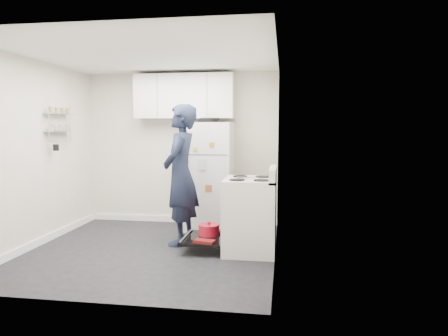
% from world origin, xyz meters
% --- Properties ---
extents(room, '(3.21, 3.21, 2.51)m').
position_xyz_m(room, '(-0.03, 0.03, 1.21)').
color(room, black).
rests_on(room, ground).
extents(electric_range, '(0.66, 0.76, 1.10)m').
position_xyz_m(electric_range, '(1.26, 0.15, 0.47)').
color(electric_range, silver).
rests_on(electric_range, ground).
extents(open_oven_door, '(0.55, 0.70, 0.22)m').
position_xyz_m(open_oven_door, '(0.69, 0.19, 0.19)').
color(open_oven_door, black).
rests_on(open_oven_door, ground).
extents(refrigerator, '(0.72, 0.74, 1.75)m').
position_xyz_m(refrigerator, '(0.54, 1.25, 0.85)').
color(refrigerator, white).
rests_on(refrigerator, ground).
extents(upper_cabinets, '(1.60, 0.33, 0.70)m').
position_xyz_m(upper_cabinets, '(0.10, 1.43, 2.10)').
color(upper_cabinets, silver).
rests_on(upper_cabinets, room).
extents(wall_shelf_rack, '(0.14, 0.60, 0.61)m').
position_xyz_m(wall_shelf_rack, '(-1.52, 0.49, 1.68)').
color(wall_shelf_rack, '#B2B2B7').
rests_on(wall_shelf_rack, room).
extents(person, '(0.49, 0.72, 1.92)m').
position_xyz_m(person, '(0.30, 0.38, 0.96)').
color(person, '#171D33').
rests_on(person, ground).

